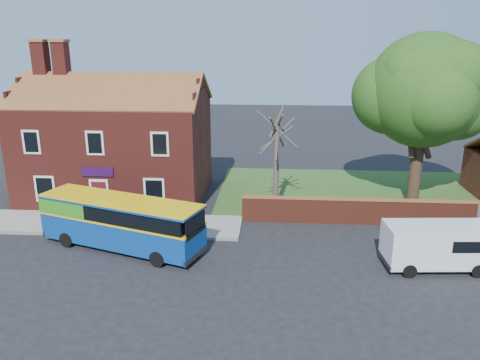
{
  "coord_description": "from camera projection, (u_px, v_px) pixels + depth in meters",
  "views": [
    {
      "loc": [
        3.82,
        -19.6,
        10.63
      ],
      "look_at": [
        2.02,
        5.0,
        3.2
      ],
      "focal_mm": 35.0,
      "sensor_mm": 36.0,
      "label": 1
    }
  ],
  "objects": [
    {
      "name": "kerb",
      "position": [
        79.0,
        235.0,
        26.34
      ],
      "size": [
        18.0,
        0.15,
        0.14
      ],
      "primitive_type": "cube",
      "color": "slate",
      "rests_on": "ground"
    },
    {
      "name": "ground",
      "position": [
        190.0,
        274.0,
        22.05
      ],
      "size": [
        120.0,
        120.0,
        0.0
      ],
      "primitive_type": "plane",
      "color": "black",
      "rests_on": "ground"
    },
    {
      "name": "bus",
      "position": [
        117.0,
        220.0,
        24.5
      ],
      "size": [
        9.19,
        5.1,
        2.73
      ],
      "rotation": [
        0.0,
        0.0,
        -0.34
      ],
      "color": "navy",
      "rests_on": "ground"
    },
    {
      "name": "large_tree",
      "position": [
        424.0,
        94.0,
        29.72
      ],
      "size": [
        9.14,
        7.23,
        11.15
      ],
      "color": "black",
      "rests_on": "ground"
    },
    {
      "name": "van_near",
      "position": [
        438.0,
        245.0,
        22.34
      ],
      "size": [
        5.15,
        2.4,
        2.2
      ],
      "rotation": [
        0.0,
        0.0,
        0.08
      ],
      "color": "white",
      "rests_on": "ground"
    },
    {
      "name": "grass_strip",
      "position": [
        400.0,
        194.0,
        33.55
      ],
      "size": [
        26.0,
        12.0,
        0.04
      ],
      "primitive_type": "cube",
      "color": "#426B28",
      "rests_on": "ground"
    },
    {
      "name": "bare_tree",
      "position": [
        276.0,
        161.0,
        29.29
      ],
      "size": [
        2.45,
        2.92,
        6.53
      ],
      "color": "#4C4238",
      "rests_on": "ground"
    },
    {
      "name": "boundary_wall",
      "position": [
        428.0,
        213.0,
        27.59
      ],
      "size": [
        22.0,
        0.38,
        1.6
      ],
      "color": "maroon",
      "rests_on": "ground"
    },
    {
      "name": "pavement",
      "position": [
        91.0,
        223.0,
        28.01
      ],
      "size": [
        18.0,
        3.5,
        0.12
      ],
      "primitive_type": "cube",
      "color": "gray",
      "rests_on": "ground"
    },
    {
      "name": "shop_building",
      "position": [
        117.0,
        148.0,
        32.54
      ],
      "size": [
        12.3,
        8.13,
        10.5
      ],
      "color": "maroon",
      "rests_on": "ground"
    }
  ]
}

